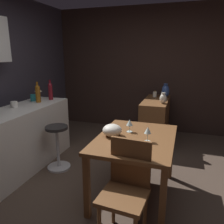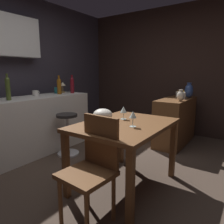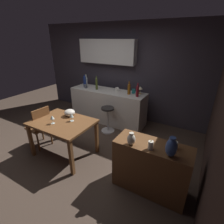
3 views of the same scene
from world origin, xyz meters
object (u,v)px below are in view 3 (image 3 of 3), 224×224
Objects in this scene: wine_bottle_cobalt at (85,81)px; vase_ceramic_blue at (171,147)px; bar_stool at (108,119)px; wine_bottle_clear at (86,80)px; chair_near_window at (40,126)px; counter_lamp at (140,89)px; wine_bottle_ruby at (137,90)px; wine_glass_left at (72,116)px; wine_bottle_amber at (129,88)px; wine_bottle_olive at (97,83)px; wine_glass_right at (52,118)px; pillar_candle_tall at (175,145)px; cup_teal at (134,91)px; pillar_candle_short at (151,145)px; vase_ceramic_ivory at (131,139)px; cup_slate at (86,86)px; cup_white at (117,89)px; fruit_bowl at (70,113)px; sideboard_cabinet at (151,167)px; dining_table at (63,126)px.

vase_ceramic_blue is at bearing -33.24° from wine_bottle_cobalt.
bar_stool is 2.05× the size of wine_bottle_clear.
chair_near_window is 2.03m from wine_bottle_clear.
wine_bottle_clear is 1.70m from counter_lamp.
wine_bottle_ruby is at bearing -85.08° from counter_lamp.
wine_glass_left is 1.67m from wine_bottle_amber.
counter_lamp is at bearing 9.85° from wine_bottle_olive.
pillar_candle_tall reaches higher than wine_glass_right.
pillar_candle_short is (1.10, -1.97, -0.07)m from cup_teal.
wine_bottle_ruby is 2.14m from vase_ceramic_blue.
wine_glass_right is 2.14m from cup_teal.
cup_teal is 2.17m from vase_ceramic_ivory.
wine_bottle_clear reaches higher than cup_slate.
cup_teal is 2.26m from pillar_candle_short.
wine_bottle_cobalt is 2.66× the size of pillar_candle_tall.
wine_glass_left is 0.94× the size of wine_glass_right.
chair_near_window is at bearing -87.53° from cup_slate.
vase_ceramic_ivory is (1.21, -1.35, 0.56)m from bar_stool.
cup_teal reaches higher than cup_white.
wine_bottle_clear is (-0.82, 1.62, 0.23)m from fruit_bowl.
sideboard_cabinet is 2.78m from wine_bottle_olive.
wine_glass_right is 1.10× the size of pillar_candle_short.
vase_ceramic_blue is (2.08, -0.40, 0.14)m from fruit_bowl.
wine_bottle_cobalt reaches higher than wine_bottle_ruby.
sideboard_cabinet is at bearing 86.98° from pillar_candle_short.
wine_bottle_olive reaches higher than chair_near_window.
pillar_candle_tall is 0.47× the size of vase_ceramic_blue.
vase_ceramic_blue is (0.54, 0.01, 0.04)m from vase_ceramic_ivory.
cup_white is at bearing 66.52° from chair_near_window.
wine_glass_left reaches higher than bar_stool.
wine_bottle_clear is 3.53m from vase_ceramic_blue.
cup_slate is 1.01× the size of cup_teal.
wine_bottle_cobalt is 2.63× the size of cup_white.
wine_bottle_olive is 1.03m from cup_teal.
bar_stool is 1.06m from wine_bottle_olive.
wine_bottle_olive reaches higher than pillar_candle_tall.
wine_bottle_ruby is at bearing 65.48° from wine_glass_left.
bar_stool is at bearing -23.47° from cup_slate.
wine_glass_left is 1.37m from vase_ceramic_ivory.
cup_slate is at bearing 92.47° from chair_near_window.
wine_bottle_cobalt is 1.63m from counter_lamp.
cup_slate is at bearing -176.50° from wine_bottle_amber.
cup_slate is at bearing 115.33° from fruit_bowl.
vase_ceramic_ivory reaches higher than wine_glass_right.
wine_bottle_cobalt reaches higher than wine_bottle_clear.
sideboard_cabinet is 3.30m from wine_bottle_clear.
bar_stool is 2.16m from pillar_candle_tall.
wine_glass_right is (-0.08, -0.15, 0.22)m from dining_table.
vase_ceramic_blue is at bearing -56.31° from wine_bottle_ruby.
cup_teal reaches higher than wine_glass_left.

